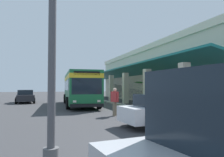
# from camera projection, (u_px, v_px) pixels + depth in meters

# --- Properties ---
(ground) EXTENTS (120.00, 120.00, 0.00)m
(ground) POSITION_uv_depth(u_px,v_px,m) (137.00, 101.00, 28.56)
(ground) COLOR #38383A
(curb_strip) EXTENTS (37.00, 0.50, 0.12)m
(curb_strip) POSITION_uv_depth(u_px,v_px,m) (108.00, 102.00, 25.41)
(curb_strip) COLOR #9E998E
(curb_strip) RESTS_ON ground
(plaza_building) EXTENTS (31.13, 14.50, 6.68)m
(plaza_building) POSITION_uv_depth(u_px,v_px,m) (178.00, 75.00, 28.48)
(plaza_building) COLOR beige
(plaza_building) RESTS_ON ground
(transit_bus) EXTENTS (11.35, 3.29, 3.34)m
(transit_bus) POSITION_uv_depth(u_px,v_px,m) (80.00, 86.00, 21.20)
(transit_bus) COLOR #196638
(transit_bus) RESTS_ON ground
(parked_sedan_charcoal) EXTENTS (4.55, 2.29, 1.47)m
(parked_sedan_charcoal) POSITION_uv_depth(u_px,v_px,m) (25.00, 96.00, 24.50)
(parked_sedan_charcoal) COLOR #232328
(parked_sedan_charcoal) RESTS_ON ground
(parked_sedan_white) EXTENTS (2.62, 4.50, 1.47)m
(parked_sedan_white) POSITION_uv_depth(u_px,v_px,m) (168.00, 110.00, 9.82)
(parked_sedan_white) COLOR silver
(parked_sedan_white) RESTS_ON ground
(pedestrian) EXTENTS (0.68, 0.41, 1.74)m
(pedestrian) POSITION_uv_depth(u_px,v_px,m) (115.00, 100.00, 13.39)
(pedestrian) COLOR #726651
(pedestrian) RESTS_ON ground
(potted_palm) EXTENTS (1.91, 1.68, 2.37)m
(potted_palm) POSITION_uv_depth(u_px,v_px,m) (144.00, 100.00, 19.45)
(potted_palm) COLOR gray
(potted_palm) RESTS_ON ground
(lot_light_pole) EXTENTS (0.60, 0.60, 7.00)m
(lot_light_pole) POSITION_uv_depth(u_px,v_px,m) (53.00, 3.00, 5.05)
(lot_light_pole) COLOR #59595B
(lot_light_pole) RESTS_ON ground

